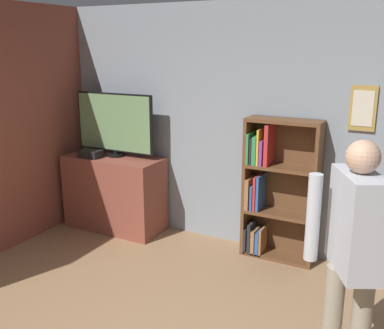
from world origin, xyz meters
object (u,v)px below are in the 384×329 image
Objects in this scene: game_console at (90,154)px; person at (354,246)px; bookshelf at (274,190)px; television at (115,124)px.

game_console is 0.16× the size of person.
television is at bearing -177.11° from bookshelf.
game_console is at bearing -139.52° from person.
bookshelf is at bearing 7.59° from game_console.
television is 3.88× the size of game_console.
television is 0.70× the size of bookshelf.
bookshelf is at bearing -174.83° from person.
bookshelf is 0.89× the size of person.
television is 0.63× the size of person.
bookshelf is 1.95m from person.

